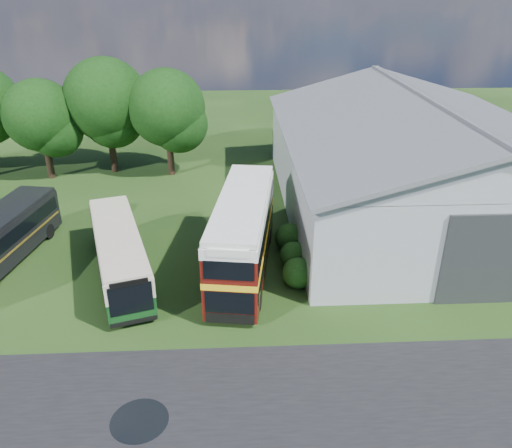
{
  "coord_description": "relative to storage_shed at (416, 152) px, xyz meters",
  "views": [
    {
      "loc": [
        2.21,
        -16.8,
        14.9
      ],
      "look_at": [
        3.44,
        8.0,
        2.78
      ],
      "focal_mm": 35.0,
      "sensor_mm": 36.0,
      "label": 1
    }
  ],
  "objects": [
    {
      "name": "ground",
      "position": [
        -15.0,
        -15.98,
        -4.17
      ],
      "size": [
        120.0,
        120.0,
        0.0
      ],
      "primitive_type": "plane",
      "color": "#183210",
      "rests_on": "ground"
    },
    {
      "name": "asphalt_road",
      "position": [
        -12.0,
        -18.98,
        -4.17
      ],
      "size": [
        60.0,
        8.0,
        0.02
      ],
      "primitive_type": "cube",
      "color": "black",
      "rests_on": "ground"
    },
    {
      "name": "puddle",
      "position": [
        -16.5,
        -18.98,
        -4.17
      ],
      "size": [
        2.2,
        2.2,
        0.01
      ],
      "primitive_type": "cylinder",
      "color": "black",
      "rests_on": "ground"
    },
    {
      "name": "storage_shed",
      "position": [
        0.0,
        0.0,
        0.0
      ],
      "size": [
        18.8,
        24.8,
        8.15
      ],
      "color": "gray",
      "rests_on": "ground"
    },
    {
      "name": "tree_left_b",
      "position": [
        -28.0,
        7.52,
        1.09
      ],
      "size": [
        5.78,
        5.78,
        8.16
      ],
      "color": "black",
      "rests_on": "ground"
    },
    {
      "name": "tree_mid",
      "position": [
        -23.0,
        8.82,
        2.02
      ],
      "size": [
        6.8,
        6.8,
        9.6
      ],
      "color": "black",
      "rests_on": "ground"
    },
    {
      "name": "tree_right_a",
      "position": [
        -18.0,
        7.82,
        1.52
      ],
      "size": [
        6.26,
        6.26,
        8.83
      ],
      "color": "black",
      "rests_on": "ground"
    },
    {
      "name": "shrub_front",
      "position": [
        -9.4,
        -9.98,
        -4.17
      ],
      "size": [
        1.7,
        1.7,
        1.7
      ],
      "primitive_type": "sphere",
      "color": "#194714",
      "rests_on": "ground"
    },
    {
      "name": "shrub_mid",
      "position": [
        -9.4,
        -7.98,
        -4.17
      ],
      "size": [
        1.6,
        1.6,
        1.6
      ],
      "primitive_type": "sphere",
      "color": "#194714",
      "rests_on": "ground"
    },
    {
      "name": "shrub_back",
      "position": [
        -9.4,
        -5.98,
        -4.17
      ],
      "size": [
        1.8,
        1.8,
        1.8
      ],
      "primitive_type": "sphere",
      "color": "#194714",
      "rests_on": "ground"
    },
    {
      "name": "bus_green_single",
      "position": [
        -19.1,
        -8.56,
        -2.68
      ],
      "size": [
        5.23,
        10.35,
        2.79
      ],
      "rotation": [
        0.0,
        0.0,
        0.3
      ],
      "color": "black",
      "rests_on": "ground"
    },
    {
      "name": "bus_maroon_double",
      "position": [
        -12.3,
        -8.38,
        -1.9
      ],
      "size": [
        4.21,
        10.86,
        4.55
      ],
      "rotation": [
        0.0,
        0.0,
        -0.15
      ],
      "color": "black",
      "rests_on": "ground"
    }
  ]
}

